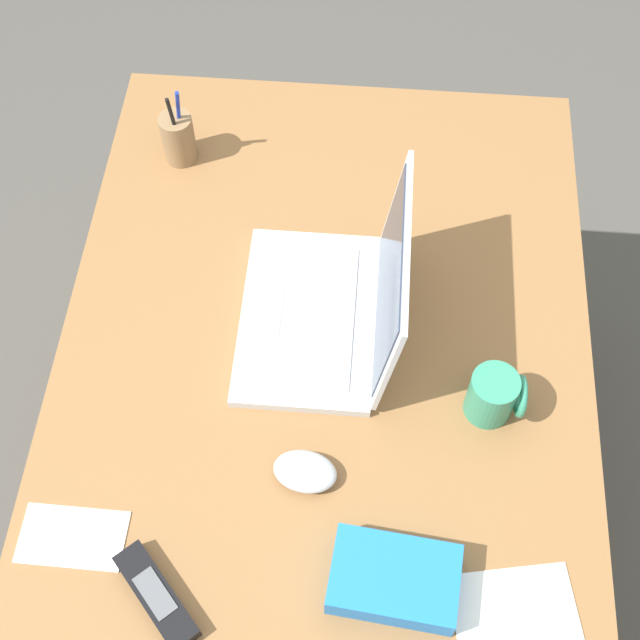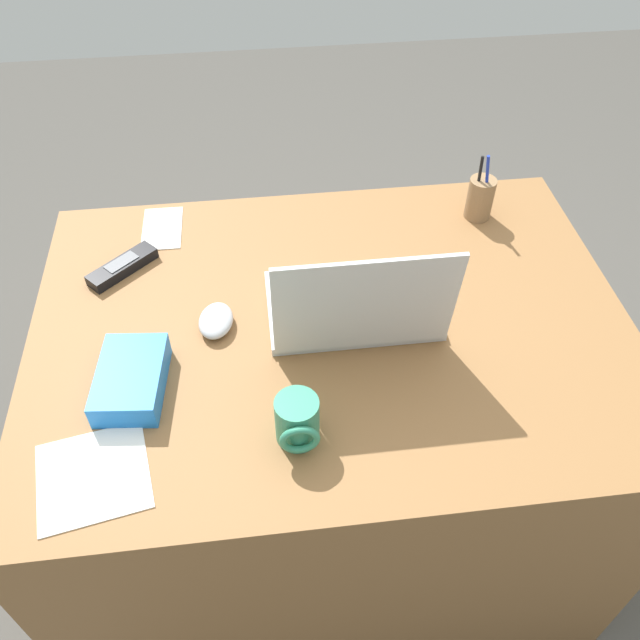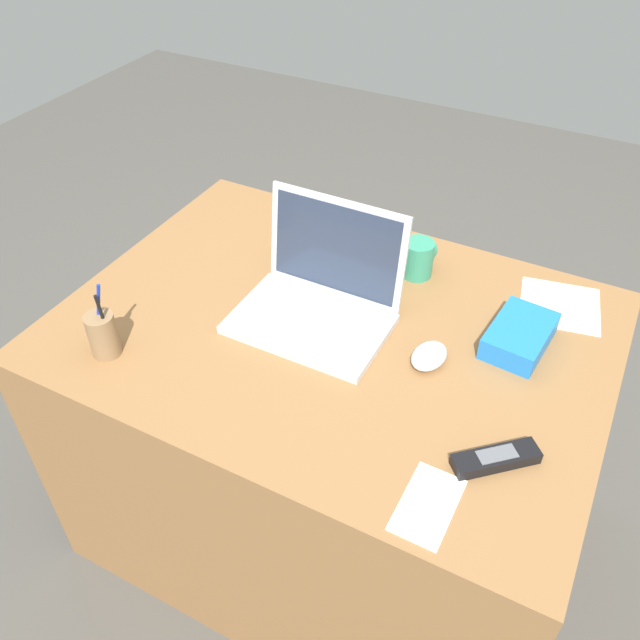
# 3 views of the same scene
# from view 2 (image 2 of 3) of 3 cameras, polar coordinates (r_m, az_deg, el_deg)

# --- Properties ---
(ground_plane) EXTENTS (6.00, 6.00, 0.00)m
(ground_plane) POSITION_cam_2_polar(r_m,az_deg,el_deg) (1.92, 0.72, -15.88)
(ground_plane) COLOR #4C4944
(desk) EXTENTS (1.18, 0.87, 0.75)m
(desk) POSITION_cam_2_polar(r_m,az_deg,el_deg) (1.59, 0.85, -9.48)
(desk) COLOR olive
(desk) RESTS_ON ground
(laptop) EXTENTS (0.34, 0.26, 0.25)m
(laptop) POSITION_cam_2_polar(r_m,az_deg,el_deg) (1.26, 3.12, 1.31)
(laptop) COLOR silver
(laptop) RESTS_ON desk
(computer_mouse) EXTENTS (0.08, 0.10, 0.03)m
(computer_mouse) POSITION_cam_2_polar(r_m,az_deg,el_deg) (1.30, -9.00, -0.05)
(computer_mouse) COLOR silver
(computer_mouse) RESTS_ON desk
(coffee_mug_white) EXTENTS (0.07, 0.09, 0.09)m
(coffee_mug_white) POSITION_cam_2_polar(r_m,az_deg,el_deg) (1.09, -1.97, -8.77)
(coffee_mug_white) COLOR #338C6B
(coffee_mug_white) RESTS_ON desk
(cordless_phone) EXTENTS (0.15, 0.14, 0.03)m
(cordless_phone) POSITION_cam_2_polar(r_m,az_deg,el_deg) (1.46, -16.72, 4.46)
(cordless_phone) COLOR black
(cordless_phone) RESTS_ON desk
(pen_holder) EXTENTS (0.06, 0.06, 0.17)m
(pen_holder) POSITION_cam_2_polar(r_m,az_deg,el_deg) (1.57, 13.70, 10.24)
(pen_holder) COLOR olive
(pen_holder) RESTS_ON desk
(snack_bag) EXTENTS (0.13, 0.19, 0.05)m
(snack_bag) POSITION_cam_2_polar(r_m,az_deg,el_deg) (1.22, -16.03, -4.95)
(snack_bag) COLOR blue
(snack_bag) RESTS_ON desk
(paper_note_near_laptop) EXTENTS (0.20, 0.20, 0.00)m
(paper_note_near_laptop) POSITION_cam_2_polar(r_m,az_deg,el_deg) (1.15, -19.05, -12.63)
(paper_note_near_laptop) COLOR white
(paper_note_near_laptop) RESTS_ON desk
(paper_note_left) EXTENTS (0.09, 0.15, 0.00)m
(paper_note_left) POSITION_cam_2_polar(r_m,az_deg,el_deg) (1.56, -13.51, 7.73)
(paper_note_left) COLOR white
(paper_note_left) RESTS_ON desk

